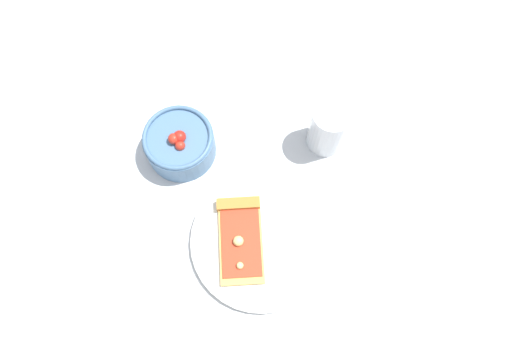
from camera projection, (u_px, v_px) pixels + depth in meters
The scene contains 5 objects.
ground_plane at pixel (258, 225), 0.87m from camera, with size 2.40×2.40×0.00m, color silver.
plate at pixel (261, 241), 0.86m from camera, with size 0.25×0.25×0.01m, color silver.
pizza_slice_main at pixel (241, 234), 0.85m from camera, with size 0.17×0.16×0.02m.
salad_bowl at pixel (180, 143), 0.89m from camera, with size 0.13×0.13×0.08m.
soda_glass at pixel (328, 128), 0.88m from camera, with size 0.07×0.07×0.11m.
Camera 1 is at (0.14, -0.16, 0.85)m, focal length 33.87 mm.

